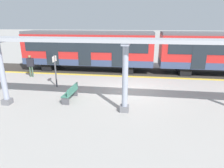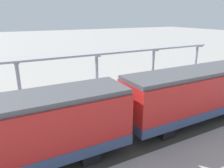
{
  "view_description": "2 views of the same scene",
  "coord_description": "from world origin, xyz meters",
  "px_view_note": "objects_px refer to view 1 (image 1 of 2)",
  "views": [
    {
      "loc": [
        11.94,
        0.41,
        4.33
      ],
      "look_at": [
        1.98,
        -0.99,
        1.04
      ],
      "focal_mm": 31.05,
      "sensor_mm": 36.0,
      "label": 1
    },
    {
      "loc": [
        -14.08,
        7.37,
        6.73
      ],
      "look_at": [
        0.09,
        -0.16,
        1.54
      ],
      "focal_mm": 34.22,
      "sensor_mm": 36.0,
      "label": 2
    }
  ],
  "objects_px": {
    "bench_mid_platform": "(71,93)",
    "platform_info_sign": "(55,68)",
    "canopy_pillar_third": "(125,78)",
    "passenger_waiting_near_edge": "(30,63)",
    "canopy_pillar_second": "(2,73)",
    "train_near_carriage": "(88,50)"
  },
  "relations": [
    {
      "from": "bench_mid_platform",
      "to": "platform_info_sign",
      "type": "height_order",
      "value": "platform_info_sign"
    },
    {
      "from": "canopy_pillar_third",
      "to": "platform_info_sign",
      "type": "distance_m",
      "value": 5.83
    },
    {
      "from": "canopy_pillar_third",
      "to": "passenger_waiting_near_edge",
      "type": "bearing_deg",
      "value": -123.45
    },
    {
      "from": "canopy_pillar_second",
      "to": "train_near_carriage",
      "type": "bearing_deg",
      "value": 163.45
    },
    {
      "from": "platform_info_sign",
      "to": "passenger_waiting_near_edge",
      "type": "height_order",
      "value": "platform_info_sign"
    },
    {
      "from": "platform_info_sign",
      "to": "canopy_pillar_third",
      "type": "bearing_deg",
      "value": 57.44
    },
    {
      "from": "train_near_carriage",
      "to": "platform_info_sign",
      "type": "relative_size",
      "value": 5.23
    },
    {
      "from": "platform_info_sign",
      "to": "passenger_waiting_near_edge",
      "type": "relative_size",
      "value": 1.24
    },
    {
      "from": "canopy_pillar_second",
      "to": "passenger_waiting_near_edge",
      "type": "xyz_separation_m",
      "value": [
        -5.24,
        -1.54,
        -0.63
      ]
    },
    {
      "from": "canopy_pillar_third",
      "to": "platform_info_sign",
      "type": "bearing_deg",
      "value": -122.56
    },
    {
      "from": "train_near_carriage",
      "to": "canopy_pillar_second",
      "type": "bearing_deg",
      "value": -16.55
    },
    {
      "from": "train_near_carriage",
      "to": "bench_mid_platform",
      "type": "height_order",
      "value": "train_near_carriage"
    },
    {
      "from": "canopy_pillar_third",
      "to": "bench_mid_platform",
      "type": "relative_size",
      "value": 2.26
    },
    {
      "from": "canopy_pillar_third",
      "to": "bench_mid_platform",
      "type": "bearing_deg",
      "value": -108.02
    },
    {
      "from": "canopy_pillar_third",
      "to": "train_near_carriage",
      "type": "bearing_deg",
      "value": -154.4
    },
    {
      "from": "canopy_pillar_second",
      "to": "passenger_waiting_near_edge",
      "type": "bearing_deg",
      "value": -163.67
    },
    {
      "from": "bench_mid_platform",
      "to": "platform_info_sign",
      "type": "relative_size",
      "value": 0.69
    },
    {
      "from": "canopy_pillar_third",
      "to": "platform_info_sign",
      "type": "relative_size",
      "value": 1.55
    },
    {
      "from": "canopy_pillar_third",
      "to": "canopy_pillar_second",
      "type": "bearing_deg",
      "value": -90.0
    },
    {
      "from": "canopy_pillar_third",
      "to": "bench_mid_platform",
      "type": "distance_m",
      "value": 3.53
    },
    {
      "from": "canopy_pillar_second",
      "to": "bench_mid_platform",
      "type": "relative_size",
      "value": 2.26
    },
    {
      "from": "canopy_pillar_second",
      "to": "bench_mid_platform",
      "type": "xyz_separation_m",
      "value": [
        -1.02,
        3.27,
        -1.29
      ]
    }
  ]
}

